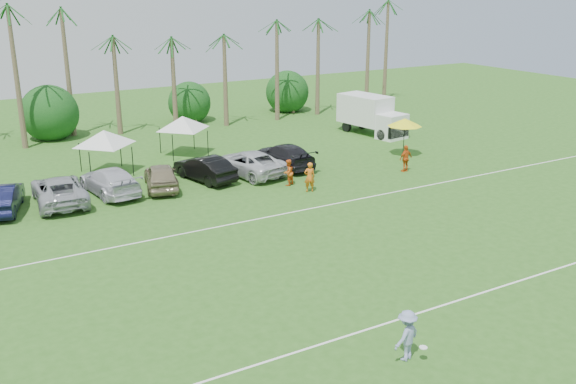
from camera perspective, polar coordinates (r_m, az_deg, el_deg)
ground at (r=23.55m, az=14.37°, el=-12.56°), size 120.00×120.00×0.00m
field_lines at (r=29.05m, az=3.37°, el=-5.87°), size 80.00×12.10×0.01m
palm_tree_3 at (r=52.56m, az=-23.49°, el=14.75°), size 2.40×2.40×11.90m
palm_tree_4 at (r=53.37m, az=-18.81°, el=12.49°), size 2.40×2.40×8.90m
palm_tree_5 at (r=54.25m, az=-14.67°, el=13.86°), size 2.40×2.40×9.90m
palm_tree_6 at (r=55.43m, az=-10.63°, el=15.09°), size 2.40×2.40×10.90m
palm_tree_7 at (r=56.87m, az=-6.75°, el=16.19°), size 2.40×2.40×11.90m
palm_tree_8 at (r=59.18m, az=-2.08°, el=13.86°), size 2.40×2.40×8.90m
palm_tree_9 at (r=61.63m, az=2.15°, el=14.84°), size 2.40×2.40×9.90m
palm_tree_10 at (r=64.39m, az=6.08°, el=15.66°), size 2.40×2.40×10.90m
palm_tree_11 at (r=66.79m, az=9.00°, el=16.36°), size 2.40×2.40×11.90m
bush_tree_1 at (r=54.73m, az=-20.48°, el=6.40°), size 4.00×4.00×4.00m
bush_tree_2 at (r=57.87m, az=-8.68°, el=7.91°), size 4.00×4.00×4.00m
bush_tree_3 at (r=62.16m, az=0.01°, el=8.80°), size 4.00×4.00×4.00m
sideline_player_a at (r=37.86m, az=1.93°, el=1.34°), size 0.76×0.62×1.80m
sideline_player_b at (r=39.07m, az=0.01°, el=1.75°), size 0.97×0.88×1.62m
sideline_player_c at (r=42.66m, az=10.42°, el=2.95°), size 1.07×0.52×1.77m
box_truck at (r=53.07m, az=7.44°, el=6.90°), size 3.22×6.30×3.10m
canopy_tent_left at (r=42.66m, az=-16.08°, el=5.30°), size 4.15×4.15×3.36m
canopy_tent_right at (r=46.37m, az=-9.37°, el=6.67°), size 4.06×4.06×3.29m
market_umbrella at (r=46.24m, az=10.34°, el=6.12°), size 2.46×2.46×2.74m
frisbee_player at (r=21.69m, az=10.51°, el=-12.43°), size 1.27×1.00×1.76m
parked_car_1 at (r=37.80m, az=-24.07°, el=-0.48°), size 2.90×5.03×1.57m
parked_car_2 at (r=38.03m, az=-19.69°, el=0.16°), size 2.93×5.78×1.57m
parked_car_3 at (r=38.91m, az=-15.57°, el=0.96°), size 2.84×5.63×1.57m
parked_car_4 at (r=39.17m, az=-11.22°, el=1.40°), size 2.93×4.91×1.57m
parked_car_5 at (r=40.40m, az=-7.42°, el=2.10°), size 2.71×5.01×1.57m
parked_car_6 at (r=41.36m, az=-3.55°, el=2.60°), size 3.71×6.05×1.57m
parked_car_7 at (r=43.09m, az=-0.34°, el=3.26°), size 2.40×5.48×1.57m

